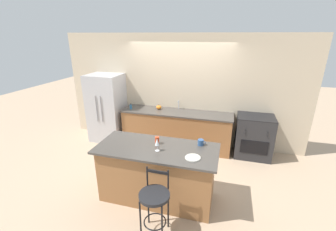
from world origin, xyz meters
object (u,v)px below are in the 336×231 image
oven_range (254,136)px  coffee_mug (201,142)px  refrigerator (107,108)px  tumbler_cup (157,140)px  wine_glass (157,142)px  soap_bottle (131,107)px  dinner_plate (193,158)px  pumpkin_decoration (159,107)px  bar_stool_near (155,201)px

oven_range → coffee_mug: size_ratio=7.57×
refrigerator → tumbler_cup: refrigerator is taller
wine_glass → soap_bottle: 2.33m
wine_glass → soap_bottle: size_ratio=1.48×
dinner_plate → tumbler_cup: bearing=155.3°
dinner_plate → coffee_mug: bearing=82.7°
oven_range → dinner_plate: 2.40m
oven_range → wine_glass: wine_glass is taller
oven_range → pumpkin_decoration: 2.32m
pumpkin_decoration → soap_bottle: (-0.68, -0.17, 0.01)m
wine_glass → tumbler_cup: (-0.08, 0.23, -0.08)m
wine_glass → bar_stool_near: bearing=-75.6°
dinner_plate → pumpkin_decoration: (-1.21, 2.16, 0.00)m
tumbler_cup → soap_bottle: size_ratio=0.88×
oven_range → refrigerator: bearing=-179.2°
coffee_mug → soap_bottle: bearing=141.4°
dinner_plate → tumbler_cup: tumbler_cup is taller
bar_stool_near → soap_bottle: 2.98m
wine_glass → coffee_mug: wine_glass is taller
oven_range → soap_bottle: size_ratio=6.98×
refrigerator → wine_glass: size_ratio=8.39×
coffee_mug → oven_range: bearing=58.9°
oven_range → dinner_plate: bearing=-116.7°
tumbler_cup → refrigerator: bearing=138.0°
coffee_mug → soap_bottle: coffee_mug is taller
refrigerator → bar_stool_near: (2.18, -2.60, -0.32)m
pumpkin_decoration → bar_stool_near: bearing=-73.6°
oven_range → soap_bottle: (-2.95, -0.11, 0.49)m
bar_stool_near → dinner_plate: size_ratio=4.19×
soap_bottle → tumbler_cup: bearing=-53.6°
tumbler_cup → pumpkin_decoration: bearing=106.9°
refrigerator → coffee_mug: (2.64, -1.61, 0.14)m
coffee_mug → tumbler_cup: (-0.70, -0.14, 0.01)m
bar_stool_near → pumpkin_decoration: bearing=106.4°
oven_range → coffee_mug: 2.01m
coffee_mug → pumpkin_decoration: coffee_mug is taller
pumpkin_decoration → soap_bottle: bearing=-166.2°
soap_bottle → bar_stool_near: bearing=-59.8°
refrigerator → dinner_plate: size_ratio=7.49×
refrigerator → soap_bottle: size_ratio=12.44×
bar_stool_near → oven_range: bearing=61.1°
bar_stool_near → tumbler_cup: bearing=105.5°
bar_stool_near → coffee_mug: size_ratio=7.54×
bar_stool_near → soap_bottle: size_ratio=6.96×
oven_range → wine_glass: size_ratio=4.71×
oven_range → tumbler_cup: bearing=-133.4°
coffee_mug → tumbler_cup: bearing=-168.7°
bar_stool_near → wine_glass: size_ratio=4.70×
soap_bottle → dinner_plate: bearing=-46.4°
bar_stool_near → wine_glass: wine_glass is taller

